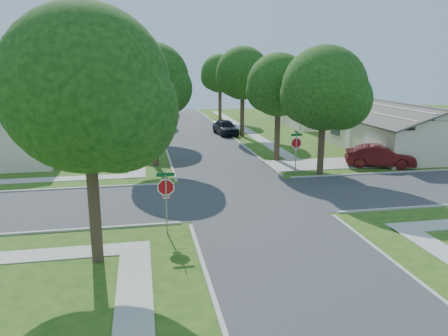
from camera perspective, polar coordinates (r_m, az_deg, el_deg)
name	(u,v)px	position (r m, az deg, el deg)	size (l,w,h in m)	color
ground	(245,197)	(24.99, 2.75, -3.81)	(100.00, 100.00, 0.00)	#284D15
road_ns	(245,197)	(24.98, 2.75, -3.80)	(7.00, 100.00, 0.02)	#333335
sidewalk_ne	(244,129)	(51.11, 2.63, 5.10)	(1.20, 40.00, 0.04)	#9E9B91
sidewalk_nw	(138,132)	(49.75, -11.22, 4.63)	(1.20, 40.00, 0.04)	#9E9B91
driveway	(324,164)	(33.99, 12.98, 0.54)	(8.80, 3.60, 0.05)	#9E9B91
stop_sign_sw	(166,190)	(19.28, -7.59, -2.86)	(1.05, 0.80, 2.98)	gray
stop_sign_ne	(296,145)	(30.22, 9.42, 3.01)	(1.05, 0.80, 2.98)	gray
tree_e_near	(279,88)	(33.88, 7.21, 10.35)	(4.97, 4.80, 8.28)	#38281C
tree_e_mid	(243,76)	(45.42, 2.52, 11.96)	(5.59, 5.40, 9.21)	#38281C
tree_e_far	(220,75)	(58.15, -0.48, 12.02)	(5.17, 5.00, 8.72)	#38281C
tree_w_near	(154,82)	(32.24, -9.17, 10.98)	(5.38, 5.20, 8.97)	#38281C
tree_w_mid	(150,74)	(44.22, -9.69, 12.06)	(5.80, 5.60, 9.56)	#38281C
tree_w_far	(147,79)	(57.24, -9.97, 11.33)	(4.76, 4.60, 8.04)	#38281C
tree_sw_corner	(88,97)	(16.34, -17.31, 8.85)	(6.21, 6.00, 9.55)	#38281C
tree_ne_corner	(325,92)	(29.96, 13.03, 9.63)	(5.80, 5.60, 8.66)	#38281C
house_ne_near	(394,133)	(40.88, 21.37, 4.22)	(8.42, 13.60, 4.23)	#C3B79A
house_ne_far	(315,112)	(56.80, 11.78, 7.19)	(8.42, 13.60, 4.23)	#C3B79A
house_nw_near	(14,137)	(40.01, -25.69, 3.64)	(8.42, 13.60, 4.23)	#C3B79A
house_nw_far	(53,115)	(56.46, -21.41, 6.52)	(8.42, 13.60, 4.23)	#C3B79A
car_driveway	(380,156)	(34.06, 19.69, 1.48)	(1.71, 4.91, 1.62)	#4B0F10
car_curb_east	(225,127)	(46.95, 0.19, 5.36)	(1.93, 4.81, 1.64)	black
car_curb_west	(172,111)	(64.72, -6.83, 7.39)	(2.00, 4.91, 1.42)	black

